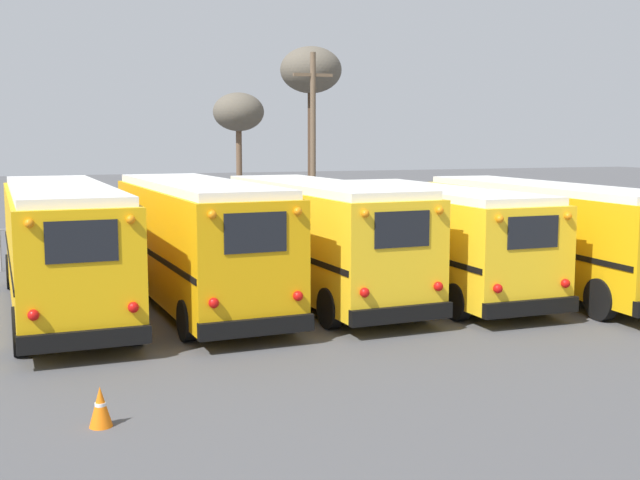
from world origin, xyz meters
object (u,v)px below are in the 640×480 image
(bare_tree_0, at_px, (311,73))
(school_bus_3, at_px, (432,235))
(school_bus_2, at_px, (319,236))
(utility_pole, at_px, (313,142))
(traffic_cone, at_px, (100,406))
(school_bus_4, at_px, (545,231))
(school_bus_1, at_px, (197,240))
(bare_tree_1, at_px, (239,114))
(school_bus_0, at_px, (61,243))

(bare_tree_0, bearing_deg, school_bus_3, -99.27)
(school_bus_2, relative_size, utility_pole, 1.19)
(utility_pole, relative_size, traffic_cone, 12.70)
(bare_tree_0, xyz_separation_m, traffic_cone, (-13.02, -26.25, -7.36))
(school_bus_4, xyz_separation_m, traffic_cone, (-13.39, -7.21, -1.37))
(bare_tree_0, bearing_deg, school_bus_4, -88.88)
(school_bus_4, bearing_deg, utility_pole, 99.13)
(utility_pole, xyz_separation_m, bare_tree_0, (1.83, 5.29, 3.41))
(school_bus_1, distance_m, school_bus_2, 3.37)
(bare_tree_0, height_order, traffic_cone, bare_tree_0)
(school_bus_4, distance_m, bare_tree_1, 20.06)
(school_bus_2, relative_size, bare_tree_0, 1.07)
(school_bus_0, relative_size, bare_tree_0, 1.20)
(school_bus_4, bearing_deg, school_bus_2, 172.08)
(school_bus_4, bearing_deg, school_bus_1, 174.16)
(bare_tree_1, bearing_deg, school_bus_2, -98.18)
(school_bus_2, bearing_deg, school_bus_0, 174.69)
(school_bus_4, relative_size, traffic_cone, 17.23)
(school_bus_3, bearing_deg, school_bus_0, 175.14)
(school_bus_3, relative_size, school_bus_4, 0.89)
(bare_tree_1, relative_size, traffic_cone, 10.39)
(utility_pole, xyz_separation_m, bare_tree_1, (-1.90, 5.50, 1.32))
(school_bus_2, distance_m, bare_tree_1, 18.89)
(utility_pole, height_order, traffic_cone, utility_pole)
(school_bus_2, height_order, school_bus_3, school_bus_2)
(school_bus_2, xyz_separation_m, bare_tree_0, (6.36, 18.10, 5.93))
(bare_tree_0, bearing_deg, school_bus_2, -109.36)
(school_bus_4, distance_m, utility_pole, 14.16)
(school_bus_3, bearing_deg, utility_pole, 84.92)
(bare_tree_1, bearing_deg, traffic_cone, -109.35)
(school_bus_0, xyz_separation_m, bare_tree_1, (9.37, 17.68, 3.81))
(school_bus_3, xyz_separation_m, bare_tree_1, (-0.74, 18.54, 3.95))
(school_bus_3, xyz_separation_m, school_bus_4, (3.37, -0.70, 0.05))
(bare_tree_0, distance_m, bare_tree_1, 4.28)
(school_bus_4, xyz_separation_m, bare_tree_1, (-4.10, 19.24, 3.90))
(school_bus_2, xyz_separation_m, traffic_cone, (-6.66, -8.15, -1.43))
(traffic_cone, bearing_deg, school_bus_2, 50.75)
(bare_tree_1, xyz_separation_m, traffic_cone, (-9.29, -26.46, -5.27))
(bare_tree_1, bearing_deg, school_bus_4, -77.96)
(school_bus_4, relative_size, bare_tree_0, 1.23)
(school_bus_2, height_order, traffic_cone, school_bus_2)
(bare_tree_0, bearing_deg, traffic_cone, -116.38)
(traffic_cone, bearing_deg, bare_tree_0, 63.62)
(school_bus_0, relative_size, school_bus_4, 0.98)
(school_bus_0, bearing_deg, bare_tree_0, 53.15)
(traffic_cone, bearing_deg, bare_tree_1, 70.65)
(school_bus_2, distance_m, bare_tree_0, 20.08)
(school_bus_1, height_order, utility_pole, utility_pole)
(school_bus_0, height_order, school_bus_4, school_bus_0)
(utility_pole, bearing_deg, school_bus_3, -95.08)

